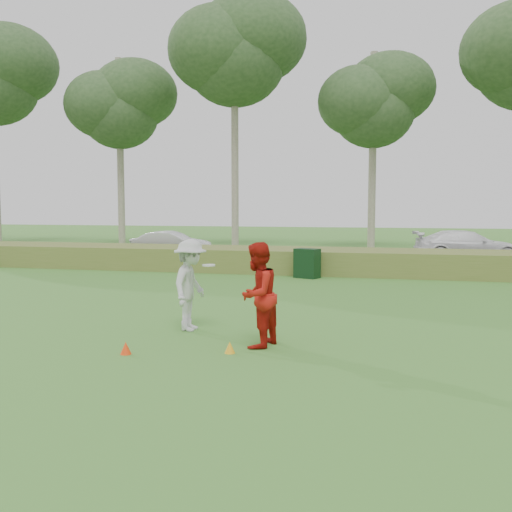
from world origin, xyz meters
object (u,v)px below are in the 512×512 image
(player_red, at_px, (257,295))
(car_right, at_px, (467,246))
(player_white, at_px, (190,285))
(cone_orange, at_px, (126,348))
(car_mid, at_px, (172,244))
(cone_yellow, at_px, (230,347))
(utility_cabinet, at_px, (307,263))

(player_red, bearing_deg, car_right, 176.31)
(player_white, bearing_deg, cone_orange, 169.33)
(car_mid, relative_size, car_right, 0.81)
(player_red, distance_m, cone_yellow, 1.09)
(player_red, distance_m, cone_orange, 2.50)
(player_white, relative_size, cone_yellow, 9.18)
(cone_yellow, height_order, car_right, car_right)
(player_red, height_order, car_right, player_red)
(car_mid, bearing_deg, player_red, -156.94)
(car_right, bearing_deg, utility_cabinet, 134.08)
(cone_orange, xyz_separation_m, utility_cabinet, (1.44, 11.27, 0.42))
(cone_orange, bearing_deg, car_right, 67.87)
(player_white, height_order, car_right, player_white)
(player_red, xyz_separation_m, cone_yellow, (-0.36, -0.56, -0.86))
(player_white, distance_m, car_right, 18.38)
(player_red, xyz_separation_m, cone_orange, (-2.10, -1.07, -0.85))
(player_white, bearing_deg, cone_yellow, -140.05)
(utility_cabinet, bearing_deg, player_white, -74.75)
(cone_orange, distance_m, car_mid, 18.36)
(car_mid, bearing_deg, player_white, -160.46)
(cone_orange, height_order, utility_cabinet, utility_cabinet)
(cone_yellow, distance_m, car_mid, 18.56)
(player_white, distance_m, utility_cabinet, 9.23)
(player_red, xyz_separation_m, car_right, (5.62, 17.91, -0.21))
(player_white, distance_m, car_mid, 16.54)
(car_right, bearing_deg, cone_yellow, 155.32)
(player_red, relative_size, cone_orange, 8.91)
(cone_yellow, relative_size, car_mid, 0.05)
(cone_yellow, relative_size, utility_cabinet, 0.20)
(player_white, distance_m, cone_yellow, 2.24)
(player_red, height_order, cone_yellow, player_red)
(player_red, relative_size, utility_cabinet, 1.82)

